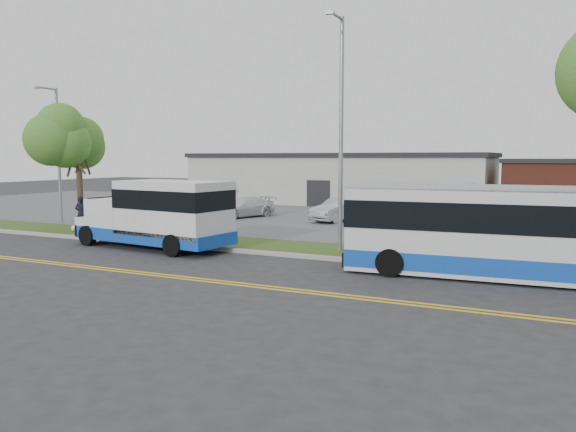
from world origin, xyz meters
The scene contains 18 objects.
ground centered at (0.00, 0.00, 0.00)m, with size 140.00×140.00×0.00m, color #28282B.
lane_line_north centered at (0.00, -3.85, 0.01)m, with size 70.00×0.12×0.01m, color gold.
lane_line_south centered at (0.00, -4.15, 0.01)m, with size 70.00×0.12×0.01m, color gold.
curb centered at (0.00, 1.10, 0.07)m, with size 80.00×0.30×0.15m, color #9E9B93.
verge centered at (0.00, 2.90, 0.05)m, with size 80.00×3.30×0.10m, color #2C4717.
parking_lot centered at (0.00, 17.00, 0.05)m, with size 80.00×25.00×0.10m, color #4C4C4F.
commercial_building centered at (-6.00, 27.00, 2.18)m, with size 25.40×10.40×4.35m.
brick_wing centered at (10.50, 26.00, 1.96)m, with size 6.30×7.30×3.90m.
tree_west centered at (-12.00, 3.20, 5.12)m, with size 4.40×4.40×6.91m.
streetlight_near centered at (3.00, 2.73, 5.23)m, with size 0.35×1.53×9.50m.
streetlight_far centered at (-16.00, 5.42, 4.48)m, with size 0.35×1.53×8.00m.
shuttle_bus centered at (-4.48, 0.51, 1.59)m, with size 8.02×3.44×2.99m.
transit_bus centered at (9.90, 0.60, 1.54)m, with size 11.12×3.22×3.05m.
pedestrian centered at (-11.60, 2.87, 1.02)m, with size 0.67×0.44×1.84m, color black.
parked_car_a centered at (-0.85, 13.17, 0.82)m, with size 1.53×4.38×1.44m, color #AFB1B6.
parked_car_b centered at (-7.40, 12.64, 0.75)m, with size 1.81×4.46×1.30m, color silver.
grocery_bag_left centered at (-11.90, 2.62, 0.26)m, with size 0.32×0.32×0.32m, color white.
grocery_bag_right centered at (-11.30, 3.12, 0.26)m, with size 0.32×0.32×0.32m, color white.
Camera 1 is at (11.10, -18.99, 3.99)m, focal length 35.00 mm.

